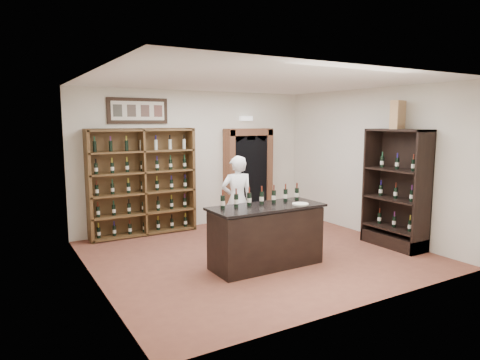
# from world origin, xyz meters

# --- Properties ---
(floor) EXTENTS (5.50, 5.50, 0.00)m
(floor) POSITION_xyz_m (0.00, 0.00, 0.00)
(floor) COLOR brown
(floor) RESTS_ON ground
(ceiling) EXTENTS (5.50, 5.50, 0.00)m
(ceiling) POSITION_xyz_m (0.00, 0.00, 3.00)
(ceiling) COLOR white
(ceiling) RESTS_ON wall_back
(wall_back) EXTENTS (5.50, 0.04, 3.00)m
(wall_back) POSITION_xyz_m (0.00, 2.50, 1.50)
(wall_back) COLOR silver
(wall_back) RESTS_ON ground
(wall_left) EXTENTS (0.04, 5.00, 3.00)m
(wall_left) POSITION_xyz_m (-2.75, 0.00, 1.50)
(wall_left) COLOR silver
(wall_left) RESTS_ON ground
(wall_right) EXTENTS (0.04, 5.00, 3.00)m
(wall_right) POSITION_xyz_m (2.75, 0.00, 1.50)
(wall_right) COLOR silver
(wall_right) RESTS_ON ground
(wine_shelf) EXTENTS (2.20, 0.38, 2.20)m
(wine_shelf) POSITION_xyz_m (-1.30, 2.33, 1.10)
(wine_shelf) COLOR #4E351B
(wine_shelf) RESTS_ON ground
(framed_picture) EXTENTS (1.25, 0.04, 0.52)m
(framed_picture) POSITION_xyz_m (-1.30, 2.47, 2.55)
(framed_picture) COLOR black
(framed_picture) RESTS_ON wall_back
(arched_doorway) EXTENTS (1.17, 0.35, 2.17)m
(arched_doorway) POSITION_xyz_m (1.25, 2.33, 1.14)
(arched_doorway) COLOR black
(arched_doorway) RESTS_ON ground
(emergency_light) EXTENTS (0.30, 0.10, 0.10)m
(emergency_light) POSITION_xyz_m (1.25, 2.42, 2.40)
(emergency_light) COLOR white
(emergency_light) RESTS_ON wall_back
(tasting_counter) EXTENTS (1.88, 0.78, 1.00)m
(tasting_counter) POSITION_xyz_m (-0.20, -0.60, 0.49)
(tasting_counter) COLOR black
(tasting_counter) RESTS_ON ground
(counter_bottle_0) EXTENTS (0.07, 0.07, 0.30)m
(counter_bottle_0) POSITION_xyz_m (-0.92, -0.46, 1.11)
(counter_bottle_0) COLOR black
(counter_bottle_0) RESTS_ON tasting_counter
(counter_bottle_1) EXTENTS (0.07, 0.07, 0.30)m
(counter_bottle_1) POSITION_xyz_m (-0.68, -0.46, 1.11)
(counter_bottle_1) COLOR black
(counter_bottle_1) RESTS_ON tasting_counter
(counter_bottle_2) EXTENTS (0.07, 0.07, 0.30)m
(counter_bottle_2) POSITION_xyz_m (-0.44, -0.46, 1.11)
(counter_bottle_2) COLOR black
(counter_bottle_2) RESTS_ON tasting_counter
(counter_bottle_3) EXTENTS (0.07, 0.07, 0.30)m
(counter_bottle_3) POSITION_xyz_m (-0.20, -0.46, 1.11)
(counter_bottle_3) COLOR black
(counter_bottle_3) RESTS_ON tasting_counter
(counter_bottle_4) EXTENTS (0.07, 0.07, 0.30)m
(counter_bottle_4) POSITION_xyz_m (0.04, -0.46, 1.11)
(counter_bottle_4) COLOR black
(counter_bottle_4) RESTS_ON tasting_counter
(counter_bottle_5) EXTENTS (0.07, 0.07, 0.30)m
(counter_bottle_5) POSITION_xyz_m (0.28, -0.46, 1.11)
(counter_bottle_5) COLOR black
(counter_bottle_5) RESTS_ON tasting_counter
(counter_bottle_6) EXTENTS (0.07, 0.07, 0.30)m
(counter_bottle_6) POSITION_xyz_m (0.52, -0.46, 1.11)
(counter_bottle_6) COLOR black
(counter_bottle_6) RESTS_ON tasting_counter
(side_cabinet) EXTENTS (0.48, 1.20, 2.20)m
(side_cabinet) POSITION_xyz_m (2.52, -0.90, 0.75)
(side_cabinet) COLOR black
(side_cabinet) RESTS_ON ground
(shopkeeper) EXTENTS (0.70, 0.54, 1.70)m
(shopkeeper) POSITION_xyz_m (0.04, 0.76, 0.85)
(shopkeeper) COLOR white
(shopkeeper) RESTS_ON ground
(plate) EXTENTS (0.27, 0.27, 0.02)m
(plate) POSITION_xyz_m (0.32, -0.81, 1.01)
(plate) COLOR beige
(plate) RESTS_ON tasting_counter
(wine_crate) EXTENTS (0.39, 0.25, 0.51)m
(wine_crate) POSITION_xyz_m (2.48, -0.87, 2.46)
(wine_crate) COLOR #A77A58
(wine_crate) RESTS_ON side_cabinet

